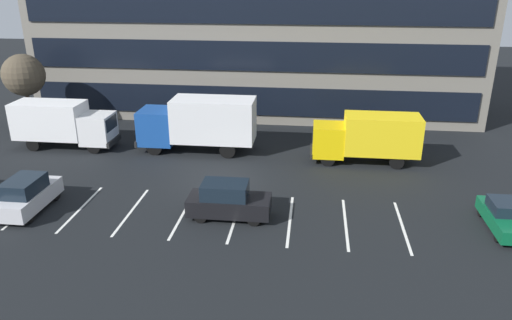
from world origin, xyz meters
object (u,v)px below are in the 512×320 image
object	(u,v)px
box_truck_blue	(199,122)
suv_black	(228,201)
bare_tree	(24,75)
suv_silver	(27,195)
sedan_forest	(506,217)
box_truck_white	(62,122)
box_truck_yellow_all	(368,136)

from	to	relation	value
box_truck_blue	suv_black	distance (m)	10.24
bare_tree	suv_silver	bearing A→B (deg)	-60.79
suv_black	bare_tree	size ratio (longest dim) A/B	0.71
sedan_forest	box_truck_white	bearing A→B (deg)	162.06
box_truck_white	suv_black	world-z (taller)	box_truck_white
box_truck_white	suv_black	distance (m)	16.25
box_truck_yellow_all	bare_tree	size ratio (longest dim) A/B	1.16
box_truck_yellow_all	suv_silver	size ratio (longest dim) A/B	1.68
box_truck_blue	sedan_forest	bearing A→B (deg)	-27.86
suv_silver	bare_tree	bearing A→B (deg)	119.21
box_truck_blue	suv_silver	size ratio (longest dim) A/B	1.96
box_truck_yellow_all	suv_silver	world-z (taller)	box_truck_yellow_all
box_truck_white	suv_black	size ratio (longest dim) A/B	1.68
sedan_forest	suv_silver	size ratio (longest dim) A/B	0.96
box_truck_white	suv_silver	xyz separation A→B (m)	(2.82, -9.64, -0.94)
box_truck_white	box_truck_yellow_all	bearing A→B (deg)	-1.28
box_truck_white	box_truck_yellow_all	xyz separation A→B (m)	(21.15, -0.47, -0.03)
suv_black	box_truck_blue	bearing A→B (deg)	110.92
box_truck_yellow_all	sedan_forest	bearing A→B (deg)	-54.40
box_truck_blue	sedan_forest	world-z (taller)	box_truck_blue
suv_black	suv_silver	bearing A→B (deg)	-177.18
suv_black	suv_silver	world-z (taller)	suv_black
box_truck_blue	box_truck_yellow_all	world-z (taller)	box_truck_blue
box_truck_blue	suv_black	world-z (taller)	box_truck_blue
box_truck_yellow_all	suv_black	world-z (taller)	box_truck_yellow_all
suv_black	suv_silver	distance (m)	10.61
box_truck_white	sedan_forest	distance (m)	28.51
sedan_forest	suv_black	bearing A→B (deg)	-178.54
box_truck_blue	bare_tree	bearing A→B (deg)	167.29
sedan_forest	suv_silver	bearing A→B (deg)	-177.95
bare_tree	box_truck_white	bearing A→B (deg)	-38.22
suv_black	sedan_forest	world-z (taller)	suv_black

